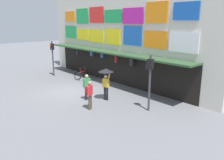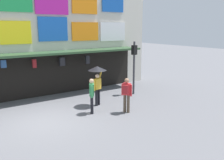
# 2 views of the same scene
# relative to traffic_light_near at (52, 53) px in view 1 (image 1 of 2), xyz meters

# --- Properties ---
(ground_plane) EXTENTS (80.00, 80.00, 0.00)m
(ground_plane) POSITION_rel_traffic_light_near_xyz_m (5.25, -1.28, -2.14)
(ground_plane) COLOR slate
(shopfront) EXTENTS (18.00, 2.60, 8.00)m
(shopfront) POSITION_rel_traffic_light_near_xyz_m (5.26, 3.29, 1.82)
(shopfront) COLOR beige
(shopfront) RESTS_ON ground
(traffic_light_near) EXTENTS (0.31, 0.34, 3.20)m
(traffic_light_near) POSITION_rel_traffic_light_near_xyz_m (0.00, 0.00, 0.00)
(traffic_light_near) COLOR #38383D
(traffic_light_near) RESTS_ON ground
(traffic_light_far) EXTENTS (0.31, 0.34, 3.20)m
(traffic_light_far) POSITION_rel_traffic_light_near_xyz_m (11.29, 0.02, 0.00)
(traffic_light_far) COLOR #38383D
(traffic_light_far) RESTS_ON ground
(bicycle_parked) EXTENTS (1.01, 1.31, 1.05)m
(bicycle_parked) POSITION_rel_traffic_light_near_xyz_m (2.69, 1.29, -1.75)
(bicycle_parked) COLOR black
(bicycle_parked) RESTS_ON ground
(pedestrian_in_white) EXTENTS (0.47, 0.48, 1.68)m
(pedestrian_in_white) POSITION_rel_traffic_light_near_xyz_m (8.90, -2.37, -1.16)
(pedestrian_in_white) COLOR brown
(pedestrian_in_white) RESTS_ON ground
(pedestrian_with_umbrella) EXTENTS (0.96, 0.96, 2.08)m
(pedestrian_with_umbrella) POSITION_rel_traffic_light_near_xyz_m (8.32, -0.66, -0.50)
(pedestrian_with_umbrella) COLOR black
(pedestrian_with_umbrella) RESTS_ON ground
(pedestrian_in_black) EXTENTS (0.37, 0.47, 1.68)m
(pedestrian_in_black) POSITION_rel_traffic_light_near_xyz_m (7.48, -1.53, -1.19)
(pedestrian_in_black) COLOR black
(pedestrian_in_black) RESTS_ON ground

